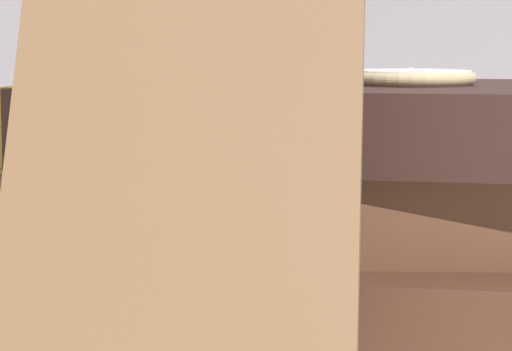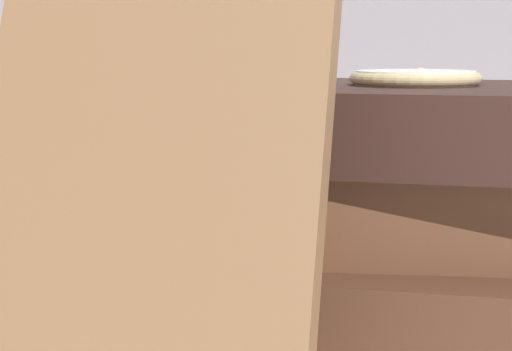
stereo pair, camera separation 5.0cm
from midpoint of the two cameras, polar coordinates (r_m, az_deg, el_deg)
The scene contains 6 objects.
book_flat_bottom at distance 0.52m, azimuth -1.79°, elevation -5.13°, with size 0.25×0.19×0.04m.
book_flat_middle at distance 0.52m, azimuth -1.26°, elevation -1.05°, with size 0.24×0.16×0.04m.
book_flat_top at distance 0.51m, azimuth -1.31°, elevation 2.55°, with size 0.23×0.16×0.03m.
book_leaning_front at distance 0.39m, azimuth -7.20°, elevation -0.66°, with size 0.11×0.09×0.16m.
pocket_watch at distance 0.50m, azimuth 4.50°, elevation 4.62°, with size 0.05×0.06×0.01m.
reading_glasses at distance 0.68m, azimuth -3.92°, elevation -3.71°, with size 0.11×0.06×0.00m.
Camera 1 is at (0.04, -0.46, 0.13)m, focal length 85.00 mm.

